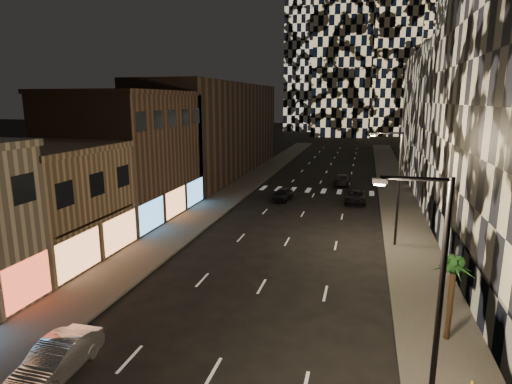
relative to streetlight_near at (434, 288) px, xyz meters
The scene contains 16 objects.
sidewalk_left 44.33m from the streetlight_near, 114.65° to the left, with size 4.00×120.00×0.15m, color #47443F.
sidewalk_right 40.38m from the streetlight_near, 87.64° to the left, with size 4.00×120.00×0.15m, color #47443F.
curb_left 43.50m from the streetlight_near, 112.12° to the left, with size 0.20×120.00×0.15m, color #4C4C47.
curb_right 40.35m from the streetlight_near, 90.65° to the left, with size 0.20×120.00×0.15m, color #4C4C47.
retail_tan 27.67m from the streetlight_near, 156.55° to the left, with size 10.00×10.00×8.00m, color #81674D.
retail_brown 34.58m from the streetlight_near, 137.17° to the left, with size 10.00×15.00×12.00m, color #493329.
retail_filler_left 56.09m from the streetlight_near, 116.89° to the left, with size 10.00×40.00×14.00m, color #493329.
midrise_base 15.51m from the streetlight_near, 74.78° to the left, with size 0.60×25.00×3.00m, color #383838.
midrise_filler_right 48.56m from the streetlight_near, 76.08° to the left, with size 16.00×40.00×18.00m, color #232326.
streetlight_near is the anchor object (origin of this frame).
streetlight_far 20.00m from the streetlight_near, 90.00° to the left, with size 2.55×0.25×9.00m.
car_silver_parked 15.41m from the streetlight_near, behind, with size 1.63×4.69×1.54m, color #A9A9AF.
car_dark_midlane 35.61m from the streetlight_near, 109.02° to the left, with size 1.74×4.32×1.47m, color black.
car_dark_oncoming 45.38m from the streetlight_near, 96.72° to the left, with size 2.07×5.09×1.48m, color black.
car_dark_rightlane 34.82m from the streetlight_near, 95.39° to the left, with size 2.28×4.93×1.37m, color black.
palm_tree 6.67m from the streetlight_near, 73.23° to the left, with size 2.12×2.15×4.21m.
Camera 1 is at (5.87, -4.41, 11.55)m, focal length 30.00 mm.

